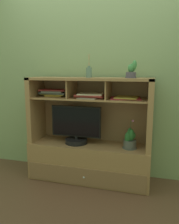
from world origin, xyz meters
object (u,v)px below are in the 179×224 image
object	(u,v)px
media_console	(90,148)
potted_orchid	(130,143)
magazine_stack_centre	(126,98)
potted_succulent	(132,71)
magazine_stack_left	(90,96)
diffuser_bottle	(89,72)
tv_monitor	(76,128)
potted_fern	(130,140)
magazine_stack_right	(55,92)

from	to	relation	value
media_console	potted_orchid	distance (m)	0.50
magazine_stack_centre	potted_succulent	bearing A→B (deg)	-33.99
magazine_stack_left	diffuser_bottle	world-z (taller)	diffuser_bottle
diffuser_bottle	tv_monitor	bearing A→B (deg)	-178.18
potted_succulent	media_console	bearing A→B (deg)	176.11
potted_fern	tv_monitor	bearing A→B (deg)	179.29
potted_orchid	magazine_stack_centre	distance (m)	0.53
media_console	magazine_stack_centre	size ratio (longest dim) A/B	3.98
potted_orchid	magazine_stack_left	distance (m)	0.73
tv_monitor	magazine_stack_right	world-z (taller)	magazine_stack_right
potted_fern	magazine_stack_right	distance (m)	1.10
potted_fern	magazine_stack_centre	distance (m)	0.49
magazine_stack_right	potted_succulent	bearing A→B (deg)	-4.96
potted_orchid	potted_fern	size ratio (longest dim) A/B	1.38
media_console	magazine_stack_right	xyz separation A→B (m)	(-0.47, 0.05, 0.67)
potted_fern	media_console	bearing A→B (deg)	174.85
media_console	potted_orchid	xyz separation A→B (m)	(0.49, 0.01, 0.11)
media_console	potted_orchid	world-z (taller)	media_console
media_console	potted_fern	xyz separation A→B (m)	(0.49, -0.04, 0.16)
magazine_stack_centre	magazine_stack_right	xyz separation A→B (m)	(-0.90, 0.05, 0.03)
magazine_stack_left	potted_succulent	world-z (taller)	potted_succulent
magazine_stack_centre	diffuser_bottle	world-z (taller)	diffuser_bottle
potted_orchid	diffuser_bottle	world-z (taller)	diffuser_bottle
potted_orchid	potted_succulent	distance (m)	0.83
potted_fern	diffuser_bottle	xyz separation A→B (m)	(-0.49, 0.01, 0.76)
magazine_stack_centre	magazine_stack_right	bearing A→B (deg)	177.13
magazine_stack_centre	potted_fern	bearing A→B (deg)	-38.08
potted_orchid	magazine_stack_left	bearing A→B (deg)	-175.70
potted_fern	magazine_stack_right	size ratio (longest dim) A/B	0.62
magazine_stack_centre	potted_orchid	bearing A→B (deg)	2.12
tv_monitor	diffuser_bottle	world-z (taller)	diffuser_bottle
tv_monitor	magazine_stack_left	bearing A→B (deg)	2.45
potted_orchid	potted_fern	world-z (taller)	potted_orchid
tv_monitor	diffuser_bottle	distance (m)	0.69
tv_monitor	potted_fern	distance (m)	0.66
magazine_stack_centre	magazine_stack_right	distance (m)	0.90
tv_monitor	magazine_stack_right	distance (m)	0.53
tv_monitor	potted_orchid	bearing A→B (deg)	3.80
potted_succulent	potted_orchid	bearing A→B (deg)	77.22
media_console	diffuser_bottle	xyz separation A→B (m)	(0.00, -0.03, 0.92)
potted_orchid	diffuser_bottle	bearing A→B (deg)	-175.54
media_console	magazine_stack_centre	xyz separation A→B (m)	(0.43, 0.01, 0.63)
magazine_stack_right	diffuser_bottle	size ratio (longest dim) A/B	1.40
magazine_stack_left	magazine_stack_right	xyz separation A→B (m)	(-0.49, 0.08, 0.02)
potted_fern	diffuser_bottle	world-z (taller)	diffuser_bottle
media_console	tv_monitor	xyz separation A→B (m)	(-0.16, -0.04, 0.25)
diffuser_bottle	potted_fern	bearing A→B (deg)	-1.55
media_console	tv_monitor	bearing A→B (deg)	-167.47
media_console	potted_fern	distance (m)	0.52
tv_monitor	potted_succulent	size ratio (longest dim) A/B	3.24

